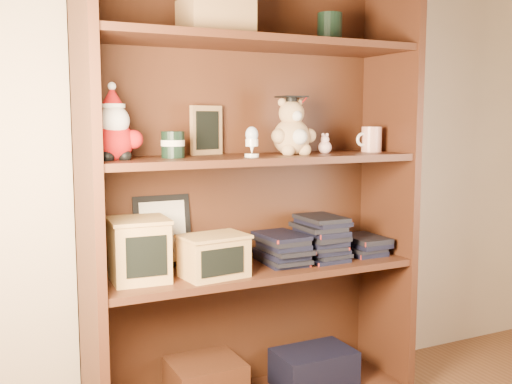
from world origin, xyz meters
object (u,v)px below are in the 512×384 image
grad_teddy_bear (292,132)px  teacher_mug (371,139)px  bookcase (249,202)px  treats_box (139,249)px

grad_teddy_bear → teacher_mug: 0.36m
bookcase → teacher_mug: (0.50, -0.05, 0.22)m
bookcase → grad_teddy_bear: (0.14, -0.06, 0.25)m
teacher_mug → treats_box: bearing=-179.9°
bookcase → teacher_mug: size_ratio=14.50×
bookcase → treats_box: size_ratio=7.78×
bookcase → treats_box: bearing=-173.1°
bookcase → teacher_mug: bookcase is taller
teacher_mug → treats_box: 0.99m
bookcase → treats_box: bookcase is taller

